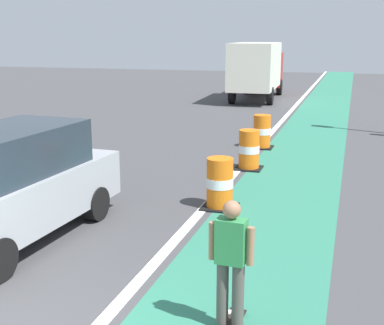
{
  "coord_description": "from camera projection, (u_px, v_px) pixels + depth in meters",
  "views": [
    {
      "loc": [
        3.78,
        -4.51,
        3.57
      ],
      "look_at": [
        0.77,
        5.21,
        1.1
      ],
      "focal_mm": 48.66,
      "sensor_mm": 36.0,
      "label": 1
    }
  ],
  "objects": [
    {
      "name": "bike_lane_strip",
      "position": [
        304.0,
        151.0,
        16.56
      ],
      "size": [
        2.5,
        80.0,
        0.01
      ],
      "primitive_type": "cube",
      "color": "#2D755B",
      "rests_on": "ground"
    },
    {
      "name": "lane_divider_stripe",
      "position": [
        257.0,
        149.0,
        16.99
      ],
      "size": [
        0.2,
        80.0,
        0.01
      ],
      "primitive_type": "cube",
      "color": "silver",
      "rests_on": "ground"
    },
    {
      "name": "skateboarder_on_lane",
      "position": [
        231.0,
        262.0,
        6.31
      ],
      "size": [
        0.57,
        0.81,
        1.69
      ],
      "color": "black",
      "rests_on": "ground"
    },
    {
      "name": "parked_suv_nearest",
      "position": [
        11.0,
        184.0,
        9.15
      ],
      "size": [
        2.11,
        4.69,
        2.04
      ],
      "color": "#9EA0A5",
      "rests_on": "ground"
    },
    {
      "name": "traffic_barrel_front",
      "position": [
        220.0,
        184.0,
        11.01
      ],
      "size": [
        0.73,
        0.73,
        1.09
      ],
      "color": "orange",
      "rests_on": "ground"
    },
    {
      "name": "traffic_barrel_mid",
      "position": [
        249.0,
        150.0,
        14.28
      ],
      "size": [
        0.73,
        0.73,
        1.09
      ],
      "color": "orange",
      "rests_on": "ground"
    },
    {
      "name": "traffic_barrel_back",
      "position": [
        262.0,
        132.0,
        17.0
      ],
      "size": [
        0.73,
        0.73,
        1.09
      ],
      "color": "orange",
      "rests_on": "ground"
    },
    {
      "name": "delivery_truck_down_block",
      "position": [
        257.0,
        67.0,
        29.78
      ],
      "size": [
        2.62,
        7.69,
        3.23
      ],
      "color": "silver",
      "rests_on": "ground"
    }
  ]
}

